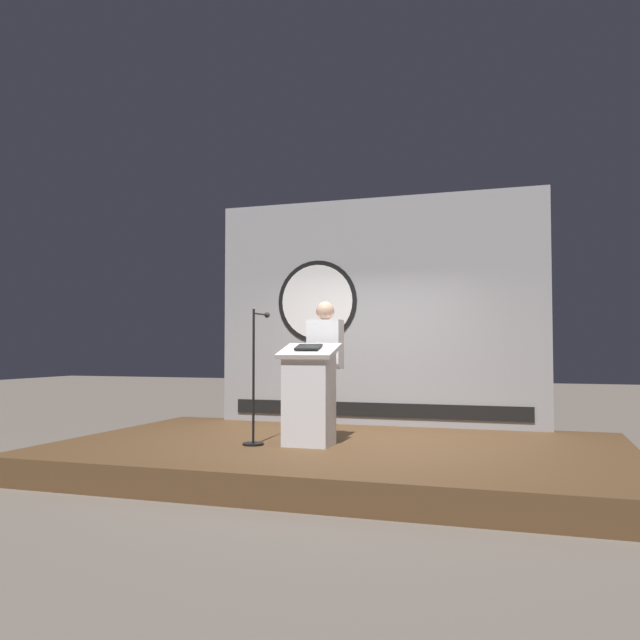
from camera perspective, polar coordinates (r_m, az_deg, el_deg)
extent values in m
plane|color=#6B6056|center=(7.64, 1.76, -12.99)|extent=(40.00, 40.00, 0.00)
cube|color=brown|center=(7.61, 1.76, -11.88)|extent=(6.40, 4.00, 0.30)
cube|color=#9E9EA3|center=(9.31, 4.96, 0.81)|extent=(4.74, 0.10, 3.25)
cylinder|color=black|center=(9.51, -0.26, 1.63)|extent=(1.21, 0.02, 1.21)
cylinder|color=white|center=(9.50, -0.27, 1.63)|extent=(1.08, 0.02, 1.08)
cube|color=black|center=(9.28, 4.91, -7.87)|extent=(4.27, 0.02, 0.20)
cube|color=silver|center=(7.35, -0.98, -6.99)|extent=(0.52, 0.40, 1.03)
cube|color=silver|center=(7.32, -0.98, -2.74)|extent=(0.64, 0.50, 0.18)
cube|color=black|center=(7.31, -1.03, -2.39)|extent=(0.28, 0.20, 0.08)
cylinder|color=black|center=(7.80, 0.46, -7.42)|extent=(0.26, 0.26, 0.85)
cube|color=white|center=(7.77, 0.46, -2.15)|extent=(0.40, 0.24, 0.59)
sphere|color=tan|center=(7.78, 0.46, 0.82)|extent=(0.22, 0.22, 0.22)
cylinder|color=black|center=(7.49, -5.89, -10.77)|extent=(0.24, 0.24, 0.02)
cylinder|color=black|center=(7.42, -5.86, -4.97)|extent=(0.03, 0.03, 1.54)
cylinder|color=black|center=(7.60, -5.24, 0.52)|extent=(0.02, 0.39, 0.02)
sphere|color=#262626|center=(7.78, -4.67, 0.45)|extent=(0.07, 0.07, 0.07)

